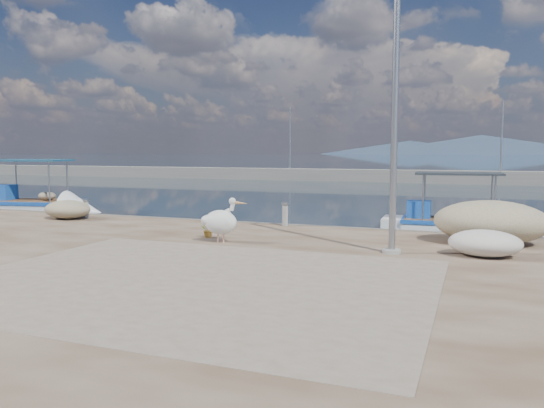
{
  "coord_description": "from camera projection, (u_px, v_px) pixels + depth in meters",
  "views": [
    {
      "loc": [
        6.0,
        -11.74,
        2.95
      ],
      "look_at": [
        0.0,
        3.8,
        1.3
      ],
      "focal_mm": 35.0,
      "sensor_mm": 36.0,
      "label": 1
    }
  ],
  "objects": [
    {
      "name": "net_pile_d",
      "position": [
        485.0,
        243.0,
        12.42
      ],
      "size": [
        1.67,
        1.25,
        0.63
      ],
      "primitive_type": "ellipsoid",
      "color": "silver",
      "rests_on": "quay"
    },
    {
      "name": "lamp_post",
      "position": [
        395.0,
        116.0,
        12.51
      ],
      "size": [
        0.44,
        0.96,
        7.0
      ],
      "color": "gray",
      "rests_on": "quay"
    },
    {
      "name": "net_pile_b",
      "position": [
        68.0,
        209.0,
        19.38
      ],
      "size": [
        1.76,
        1.37,
        0.68
      ],
      "primitive_type": "ellipsoid",
      "color": "#C4B891",
      "rests_on": "quay"
    },
    {
      "name": "quay",
      "position": [
        31.0,
        337.0,
        7.74
      ],
      "size": [
        44.0,
        22.0,
        0.5
      ],
      "primitive_type": "cube",
      "color": "#48341F",
      "rests_on": "ground"
    },
    {
      "name": "net_pile_c",
      "position": [
        491.0,
        222.0,
        14.14
      ],
      "size": [
        2.94,
        2.1,
        1.16
      ],
      "primitive_type": "ellipsoid",
      "color": "#C4B891",
      "rests_on": "quay"
    },
    {
      "name": "breakwater",
      "position": [
        409.0,
        176.0,
        50.41
      ],
      "size": [
        120.0,
        2.2,
        7.5
      ],
      "color": "gray",
      "rests_on": "ground"
    },
    {
      "name": "potted_plant",
      "position": [
        209.0,
        230.0,
        15.18
      ],
      "size": [
        0.48,
        0.44,
        0.44
      ],
      "primitive_type": "imported",
      "rotation": [
        0.0,
        0.0,
        0.3
      ],
      "color": "#33722D",
      "rests_on": "quay"
    },
    {
      "name": "boat_left",
      "position": [
        32.0,
        208.0,
        25.53
      ],
      "size": [
        6.54,
        3.29,
        3.01
      ],
      "rotation": [
        0.0,
        0.0,
        0.21
      ],
      "color": "white",
      "rests_on": "ground"
    },
    {
      "name": "ground",
      "position": [
        218.0,
        269.0,
        13.34
      ],
      "size": [
        1400.0,
        1400.0,
        0.0
      ],
      "primitive_type": "plane",
      "color": "#162635",
      "rests_on": "ground"
    },
    {
      "name": "quay_patch",
      "position": [
        193.0,
        280.0,
        10.14
      ],
      "size": [
        9.0,
        7.0,
        0.01
      ],
      "primitive_type": "cube",
      "color": "gray",
      "rests_on": "quay"
    },
    {
      "name": "bollard_near",
      "position": [
        285.0,
        213.0,
        17.46
      ],
      "size": [
        0.26,
        0.26,
        0.78
      ],
      "color": "gray",
      "rests_on": "quay"
    },
    {
      "name": "boat_right",
      "position": [
        455.0,
        228.0,
        19.12
      ],
      "size": [
        5.44,
        2.03,
        2.58
      ],
      "rotation": [
        0.0,
        0.0,
        0.05
      ],
      "color": "white",
      "rests_on": "ground"
    },
    {
      "name": "bollard_far",
      "position": [
        86.0,
        208.0,
        19.56
      ],
      "size": [
        0.23,
        0.23,
        0.69
      ],
      "color": "gray",
      "rests_on": "quay"
    },
    {
      "name": "mountains",
      "position": [
        476.0,
        146.0,
        614.22
      ],
      "size": [
        370.0,
        280.0,
        22.0
      ],
      "color": "#28384C",
      "rests_on": "ground"
    },
    {
      "name": "pelican",
      "position": [
        221.0,
        221.0,
        14.26
      ],
      "size": [
        1.29,
        0.75,
        1.22
      ],
      "rotation": [
        0.0,
        0.0,
        0.2
      ],
      "color": "tan",
      "rests_on": "quay"
    }
  ]
}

